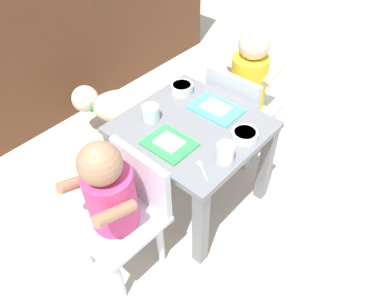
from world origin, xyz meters
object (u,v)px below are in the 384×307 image
(dining_table, at_px, (192,142))
(veggie_bowl_far, at_px, (245,135))
(food_tray_left, at_px, (169,143))
(spoon_by_left_tray, at_px, (202,169))
(water_cup_right, at_px, (225,154))
(dog, at_px, (119,106))
(cereal_bowl_right_side, at_px, (182,88))
(seated_child_left, at_px, (114,196))
(seated_child_right, at_px, (247,82))
(water_cup_left, at_px, (151,114))
(food_tray_right, at_px, (216,108))

(dining_table, relative_size, veggie_bowl_far, 5.34)
(dining_table, relative_size, food_tray_left, 2.96)
(spoon_by_left_tray, bearing_deg, water_cup_right, -20.93)
(dog, height_order, veggie_bowl_far, veggie_bowl_far)
(food_tray_left, distance_m, cereal_bowl_right_side, 0.33)
(dining_table, bearing_deg, seated_child_left, -177.78)
(seated_child_right, distance_m, water_cup_right, 0.53)
(water_cup_left, relative_size, cereal_bowl_right_side, 0.71)
(seated_child_right, xyz_separation_m, food_tray_right, (-0.27, -0.03, 0.03))
(cereal_bowl_right_side, bearing_deg, seated_child_left, -160.55)
(water_cup_left, bearing_deg, cereal_bowl_right_side, 8.81)
(dog, xyz_separation_m, food_tray_right, (0.05, -0.57, 0.25))
(cereal_bowl_right_side, height_order, spoon_by_left_tray, cereal_bowl_right_side)
(seated_child_left, distance_m, dog, 0.79)
(dining_table, bearing_deg, food_tray_right, -3.84)
(dog, bearing_deg, water_cup_right, -101.40)
(dog, relative_size, cereal_bowl_right_side, 4.60)
(food_tray_right, xyz_separation_m, spoon_by_left_tray, (-0.28, -0.17, -0.00))
(food_tray_left, bearing_deg, dog, 68.85)
(food_tray_right, bearing_deg, spoon_by_left_tray, -149.80)
(dining_table, distance_m, spoon_by_left_tray, 0.25)
(water_cup_right, height_order, veggie_bowl_far, water_cup_right)
(dog, distance_m, water_cup_right, 0.83)
(dog, height_order, food_tray_left, food_tray_left)
(dog, distance_m, cereal_bowl_right_side, 0.47)
(food_tray_left, relative_size, water_cup_right, 2.43)
(food_tray_right, relative_size, water_cup_right, 2.80)
(seated_child_right, distance_m, water_cup_left, 0.50)
(seated_child_left, xyz_separation_m, water_cup_left, (0.33, 0.16, 0.06))
(spoon_by_left_tray, bearing_deg, water_cup_left, 76.63)
(water_cup_left, bearing_deg, veggie_bowl_far, -66.78)
(dog, height_order, water_cup_right, water_cup_right)
(seated_child_right, xyz_separation_m, cereal_bowl_right_side, (-0.27, 0.15, 0.04))
(seated_child_right, height_order, veggie_bowl_far, seated_child_right)
(dining_table, xyz_separation_m, cereal_bowl_right_side, (0.14, 0.18, 0.10))
(dining_table, bearing_deg, water_cup_right, -108.21)
(dog, relative_size, water_cup_right, 5.99)
(seated_child_left, bearing_deg, dining_table, 2.22)
(dining_table, xyz_separation_m, water_cup_right, (-0.07, -0.21, 0.12))
(seated_child_right, bearing_deg, seated_child_left, -177.10)
(cereal_bowl_right_side, bearing_deg, water_cup_right, -118.28)
(water_cup_left, height_order, cereal_bowl_right_side, water_cup_left)
(dog, relative_size, water_cup_left, 6.50)
(seated_child_left, xyz_separation_m, food_tray_right, (0.54, 0.01, 0.04))
(seated_child_left, xyz_separation_m, dog, (0.49, 0.58, -0.21))
(seated_child_left, xyz_separation_m, water_cup_right, (0.34, -0.19, 0.07))
(water_cup_left, xyz_separation_m, veggie_bowl_far, (0.14, -0.34, -0.01))
(water_cup_right, bearing_deg, dog, 78.60)
(food_tray_right, distance_m, cereal_bowl_right_side, 0.18)
(dining_table, xyz_separation_m, dog, (0.09, 0.57, -0.16))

